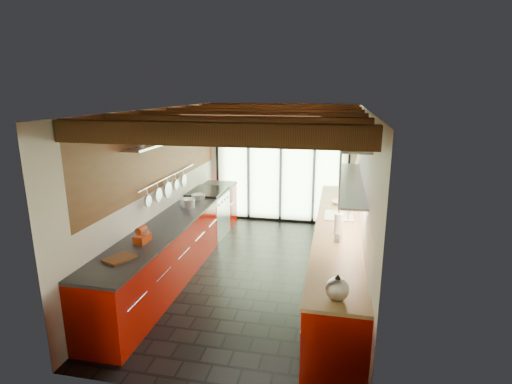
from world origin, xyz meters
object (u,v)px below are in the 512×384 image
kettle (337,288)px  soap_bottle (338,236)px  paper_towel (339,223)px  bowl (339,203)px  stand_mixer (142,236)px

kettle → soap_bottle: bearing=90.0°
soap_bottle → paper_towel: bearing=90.0°
kettle → bowl: (0.00, 3.35, -0.09)m
stand_mixer → paper_towel: size_ratio=0.77×
stand_mixer → soap_bottle: bearing=11.9°
soap_bottle → kettle: bearing=-90.0°
stand_mixer → kettle: 2.73m
stand_mixer → bowl: bearing=42.9°
kettle → bowl: 3.35m
kettle → soap_bottle: 1.53m
paper_towel → soap_bottle: size_ratio=2.02×
kettle → bowl: bearing=90.0°
stand_mixer → paper_towel: (2.54, 0.88, 0.05)m
stand_mixer → paper_towel: bearing=19.0°
paper_towel → bowl: paper_towel is taller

